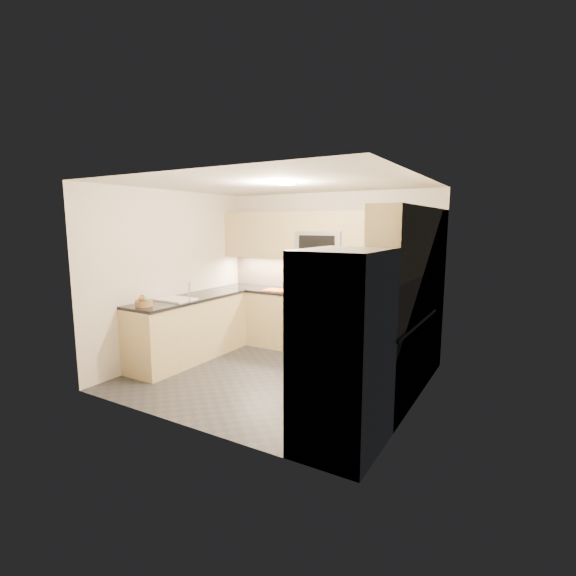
# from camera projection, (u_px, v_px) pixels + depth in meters

# --- Properties ---
(floor) EXTENTS (3.60, 3.20, 0.00)m
(floor) POSITION_uv_depth(u_px,v_px,m) (275.00, 377.00, 5.53)
(floor) COLOR #26272C
(floor) RESTS_ON ground
(ceiling) EXTENTS (3.60, 3.20, 0.02)m
(ceiling) POSITION_uv_depth(u_px,v_px,m) (274.00, 184.00, 5.15)
(ceiling) COLOR beige
(ceiling) RESTS_ON wall_back
(wall_back) EXTENTS (3.60, 0.02, 2.50)m
(wall_back) POSITION_uv_depth(u_px,v_px,m) (327.00, 272.00, 6.70)
(wall_back) COLOR beige
(wall_back) RESTS_ON floor
(wall_front) EXTENTS (3.60, 0.02, 2.50)m
(wall_front) POSITION_uv_depth(u_px,v_px,m) (184.00, 304.00, 3.98)
(wall_front) COLOR beige
(wall_front) RESTS_ON floor
(wall_left) EXTENTS (0.02, 3.20, 2.50)m
(wall_left) POSITION_uv_depth(u_px,v_px,m) (173.00, 275.00, 6.24)
(wall_left) COLOR beige
(wall_left) RESTS_ON floor
(wall_right) EXTENTS (0.02, 3.20, 2.50)m
(wall_right) POSITION_uv_depth(u_px,v_px,m) (417.00, 296.00, 4.44)
(wall_right) COLOR beige
(wall_right) RESTS_ON floor
(base_cab_back_left) EXTENTS (1.42, 0.60, 0.90)m
(base_cab_back_left) POSITION_uv_depth(u_px,v_px,m) (261.00, 316.00, 7.11)
(base_cab_back_left) COLOR tan
(base_cab_back_left) RESTS_ON floor
(base_cab_back_right) EXTENTS (1.42, 0.60, 0.90)m
(base_cab_back_right) POSITION_uv_depth(u_px,v_px,m) (386.00, 333.00, 6.02)
(base_cab_back_right) COLOR tan
(base_cab_back_right) RESTS_ON floor
(base_cab_right) EXTENTS (0.60, 1.70, 0.90)m
(base_cab_right) POSITION_uv_depth(u_px,v_px,m) (390.00, 360.00, 4.84)
(base_cab_right) COLOR tan
(base_cab_right) RESTS_ON floor
(base_cab_peninsula) EXTENTS (0.60, 2.00, 0.90)m
(base_cab_peninsula) POSITION_uv_depth(u_px,v_px,m) (190.00, 330.00, 6.21)
(base_cab_peninsula) COLOR tan
(base_cab_peninsula) RESTS_ON floor
(countertop_back_left) EXTENTS (1.42, 0.63, 0.04)m
(countertop_back_left) POSITION_uv_depth(u_px,v_px,m) (261.00, 289.00, 7.04)
(countertop_back_left) COLOR black
(countertop_back_left) RESTS_ON base_cab_back_left
(countertop_back_right) EXTENTS (1.42, 0.63, 0.04)m
(countertop_back_right) POSITION_uv_depth(u_px,v_px,m) (387.00, 301.00, 5.95)
(countertop_back_right) COLOR black
(countertop_back_right) RESTS_ON base_cab_back_right
(countertop_right) EXTENTS (0.63, 1.70, 0.04)m
(countertop_right) POSITION_uv_depth(u_px,v_px,m) (392.00, 320.00, 4.76)
(countertop_right) COLOR black
(countertop_right) RESTS_ON base_cab_right
(countertop_peninsula) EXTENTS (0.63, 2.00, 0.04)m
(countertop_peninsula) POSITION_uv_depth(u_px,v_px,m) (188.00, 299.00, 6.14)
(countertop_peninsula) COLOR black
(countertop_peninsula) RESTS_ON base_cab_peninsula
(upper_cab_back) EXTENTS (3.60, 0.35, 0.75)m
(upper_cab_back) POSITION_uv_depth(u_px,v_px,m) (323.00, 236.00, 6.46)
(upper_cab_back) COLOR tan
(upper_cab_back) RESTS_ON wall_back
(upper_cab_right) EXTENTS (0.35, 1.95, 0.75)m
(upper_cab_right) POSITION_uv_depth(u_px,v_px,m) (409.00, 241.00, 4.67)
(upper_cab_right) COLOR tan
(upper_cab_right) RESTS_ON wall_right
(backsplash_back) EXTENTS (3.60, 0.01, 0.51)m
(backsplash_back) POSITION_uv_depth(u_px,v_px,m) (327.00, 275.00, 6.71)
(backsplash_back) COLOR tan
(backsplash_back) RESTS_ON wall_back
(backsplash_right) EXTENTS (0.01, 2.30, 0.51)m
(backsplash_right) POSITION_uv_depth(u_px,v_px,m) (426.00, 295.00, 4.83)
(backsplash_right) COLOR tan
(backsplash_right) RESTS_ON wall_right
(gas_range) EXTENTS (0.76, 0.65, 0.91)m
(gas_range) POSITION_uv_depth(u_px,v_px,m) (318.00, 324.00, 6.55)
(gas_range) COLOR #9E9FA6
(gas_range) RESTS_ON floor
(range_cooktop) EXTENTS (0.76, 0.65, 0.03)m
(range_cooktop) POSITION_uv_depth(u_px,v_px,m) (318.00, 295.00, 6.48)
(range_cooktop) COLOR black
(range_cooktop) RESTS_ON gas_range
(oven_door_glass) EXTENTS (0.62, 0.02, 0.45)m
(oven_door_glass) POSITION_uv_depth(u_px,v_px,m) (308.00, 329.00, 6.27)
(oven_door_glass) COLOR black
(oven_door_glass) RESTS_ON gas_range
(oven_handle) EXTENTS (0.60, 0.02, 0.02)m
(oven_handle) POSITION_uv_depth(u_px,v_px,m) (308.00, 311.00, 6.21)
(oven_handle) COLOR #B2B5BA
(oven_handle) RESTS_ON gas_range
(microwave) EXTENTS (0.76, 0.40, 0.40)m
(microwave) POSITION_uv_depth(u_px,v_px,m) (322.00, 244.00, 6.46)
(microwave) COLOR gray
(microwave) RESTS_ON upper_cab_back
(microwave_door) EXTENTS (0.60, 0.01, 0.28)m
(microwave_door) POSITION_uv_depth(u_px,v_px,m) (316.00, 245.00, 6.29)
(microwave_door) COLOR black
(microwave_door) RESTS_ON microwave
(refrigerator) EXTENTS (0.70, 0.90, 1.80)m
(refrigerator) POSITION_uv_depth(u_px,v_px,m) (343.00, 351.00, 3.69)
(refrigerator) COLOR #929699
(refrigerator) RESTS_ON floor
(fridge_handle_left) EXTENTS (0.02, 0.02, 1.20)m
(fridge_handle_left) POSITION_uv_depth(u_px,v_px,m) (297.00, 344.00, 3.71)
(fridge_handle_left) COLOR #B2B5BA
(fridge_handle_left) RESTS_ON refrigerator
(fridge_handle_right) EXTENTS (0.02, 0.02, 1.20)m
(fridge_handle_right) POSITION_uv_depth(u_px,v_px,m) (315.00, 335.00, 4.02)
(fridge_handle_right) COLOR #B2B5BA
(fridge_handle_right) RESTS_ON refrigerator
(sink_basin) EXTENTS (0.52, 0.38, 0.16)m
(sink_basin) POSITION_uv_depth(u_px,v_px,m) (176.00, 304.00, 5.93)
(sink_basin) COLOR white
(sink_basin) RESTS_ON base_cab_peninsula
(faucet) EXTENTS (0.03, 0.03, 0.28)m
(faucet) POSITION_uv_depth(u_px,v_px,m) (189.00, 292.00, 5.77)
(faucet) COLOR silver
(faucet) RESTS_ON countertop_peninsula
(utensil_bowl) EXTENTS (0.40, 0.40, 0.18)m
(utensil_bowl) POSITION_uv_depth(u_px,v_px,m) (401.00, 296.00, 5.77)
(utensil_bowl) COLOR #56B14B
(utensil_bowl) RESTS_ON countertop_back_right
(cutting_board) EXTENTS (0.47, 0.36, 0.01)m
(cutting_board) POSITION_uv_depth(u_px,v_px,m) (278.00, 290.00, 6.76)
(cutting_board) COLOR #CA4813
(cutting_board) RESTS_ON countertop_back_left
(fruit_basket) EXTENTS (0.27, 0.27, 0.08)m
(fruit_basket) POSITION_uv_depth(u_px,v_px,m) (144.00, 303.00, 5.47)
(fruit_basket) COLOR olive
(fruit_basket) RESTS_ON countertop_peninsula
(fruit_apple) EXTENTS (0.07, 0.07, 0.07)m
(fruit_apple) POSITION_uv_depth(u_px,v_px,m) (142.00, 297.00, 5.47)
(fruit_apple) COLOR #B1141E
(fruit_apple) RESTS_ON fruit_basket
(fruit_pear) EXTENTS (0.07, 0.07, 0.07)m
(fruit_pear) POSITION_uv_depth(u_px,v_px,m) (145.00, 299.00, 5.38)
(fruit_pear) COLOR #59AD4A
(fruit_pear) RESTS_ON fruit_basket
(dish_towel_check) EXTENTS (0.15, 0.07, 0.29)m
(dish_towel_check) POSITION_uv_depth(u_px,v_px,m) (295.00, 321.00, 6.31)
(dish_towel_check) COLOR white
(dish_towel_check) RESTS_ON oven_handle
(dish_towel_blue) EXTENTS (0.17, 0.03, 0.32)m
(dish_towel_blue) POSITION_uv_depth(u_px,v_px,m) (315.00, 324.00, 6.15)
(dish_towel_blue) COLOR #375297
(dish_towel_blue) RESTS_ON oven_handle
(fruit_orange) EXTENTS (0.06, 0.06, 0.06)m
(fruit_orange) POSITION_uv_depth(u_px,v_px,m) (141.00, 298.00, 5.41)
(fruit_orange) COLOR orange
(fruit_orange) RESTS_ON fruit_basket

